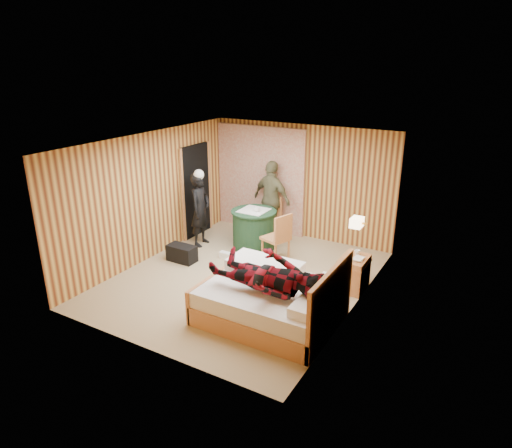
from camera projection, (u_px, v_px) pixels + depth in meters
The scene contains 23 objects.
floor at pixel (242, 278), 8.38m from camera, with size 4.20×5.00×0.01m, color tan.
ceiling at pixel (241, 142), 7.51m from camera, with size 4.20×5.00×0.01m, color silver.
wall_back at pixel (302, 182), 9.98m from camera, with size 4.20×0.02×2.50m, color #ECC15A.
wall_left at pixel (151, 197), 8.93m from camera, with size 0.02×5.00×2.50m, color #ECC15A.
wall_right at pixel (359, 236), 6.96m from camera, with size 0.02×5.00×2.50m, color #ECC15A.
curtain at pixel (260, 179), 10.41m from camera, with size 2.20×0.08×2.40m, color beige.
doorway at pixel (196, 191), 10.13m from camera, with size 0.06×0.90×2.05m, color black.
wall_lamp at pixel (357, 222), 7.39m from camera, with size 0.26×0.24×0.16m.
bed at pixel (273, 300), 6.99m from camera, with size 2.01×1.59×1.09m.
nightstand at pixel (353, 273), 7.90m from camera, with size 0.45×0.62×0.59m.
round_table at pixel (254, 229), 9.58m from camera, with size 0.95×0.95×0.84m.
chair_far at pixel (271, 214), 10.14m from camera, with size 0.45×0.45×0.93m.
chair_near at pixel (279, 235), 8.82m from camera, with size 0.57×0.57×1.00m.
duffel_bag at pixel (182, 253), 9.03m from camera, with size 0.58×0.31×0.33m, color black.
sneaker_left at pixel (227, 256), 9.16m from camera, with size 0.30×0.12×0.13m, color white.
sneaker_right at pixel (243, 259), 9.02m from camera, with size 0.25×0.10×0.11m, color white.
woman_standing at pixel (200, 210), 9.63m from camera, with size 0.57×0.38×1.58m, color black.
man_at_table at pixel (272, 199), 10.08m from camera, with size 1.01×0.42×1.72m, color #6F6F4A.
man_on_bed at pixel (268, 267), 6.56m from camera, with size 1.77×0.67×0.86m, color maroon.
book_lower at pixel (354, 258), 7.75m from camera, with size 0.17×0.22×0.02m, color white.
book_upper at pixel (354, 257), 7.75m from camera, with size 0.16×0.22×0.02m, color white.
cup_nightstand at pixel (357, 253), 7.89m from camera, with size 0.10×0.10×0.09m, color white.
cup_table at pixel (257, 209), 9.34m from camera, with size 0.12×0.12×0.10m, color white.
Camera 1 is at (3.98, -6.39, 3.82)m, focal length 32.00 mm.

